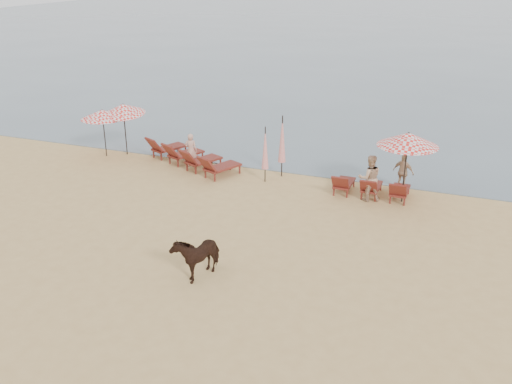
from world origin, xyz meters
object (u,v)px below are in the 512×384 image
umbrella_open_right (408,139)px  umbrella_closed_left (282,139)px  lounger_cluster_left (190,156)px  lounger_cluster_right (371,187)px  umbrella_open_left_a (102,114)px  beachgoer_right_b (403,172)px  cow (197,254)px  beachgoer_right_a (370,178)px  umbrella_open_left_b (123,109)px  beachgoer_left (191,150)px  umbrella_closed_right (265,148)px

umbrella_open_right → umbrella_closed_left: size_ratio=1.04×
lounger_cluster_left → lounger_cluster_right: size_ratio=1.73×
umbrella_open_left_a → beachgoer_right_b: (13.34, 0.64, -1.23)m
umbrella_closed_left → cow: umbrella_closed_left is taller
cow → beachgoer_right_a: (3.56, 7.26, 0.23)m
umbrella_open_left_a → lounger_cluster_right: bearing=10.9°
umbrella_open_left_b → beachgoer_right_b: size_ratio=1.68×
lounger_cluster_left → umbrella_open_right: bearing=20.4°
umbrella_open_right → umbrella_closed_left: bearing=164.6°
umbrella_open_right → beachgoer_right_b: (-0.17, 1.22, -1.69)m
beachgoer_right_a → umbrella_open_left_a: bearing=-27.7°
umbrella_open_left_a → umbrella_open_left_b: size_ratio=0.88×
lounger_cluster_right → umbrella_closed_left: umbrella_closed_left is taller
cow → umbrella_open_left_b: bearing=146.4°
cow → beachgoer_right_b: (4.60, 8.79, 0.08)m
lounger_cluster_right → beachgoer_right_a: beachgoer_right_a is taller
beachgoer_left → umbrella_closed_left: bearing=172.5°
lounger_cluster_right → umbrella_open_right: size_ratio=1.03×
umbrella_open_left_b → beachgoer_left: 3.89m
umbrella_closed_left → beachgoer_right_a: size_ratio=1.47×
lounger_cluster_right → umbrella_closed_left: (-3.89, 0.94, 1.18)m
lounger_cluster_right → umbrella_open_right: umbrella_open_right is taller
umbrella_open_left_b → umbrella_closed_right: bearing=-29.6°
umbrella_open_left_b → beachgoer_left: bearing=-28.9°
beachgoer_left → umbrella_closed_right: bearing=159.8°
beachgoer_right_b → beachgoer_left: bearing=22.5°
umbrella_open_left_b → umbrella_open_right: umbrella_open_right is taller
umbrella_open_left_a → beachgoer_right_b: size_ratio=1.48×
umbrella_closed_right → beachgoer_right_a: umbrella_closed_right is taller
umbrella_closed_left → cow: size_ratio=1.67×
umbrella_open_left_a → umbrella_open_left_b: 0.96m
umbrella_closed_left → beachgoer_right_b: umbrella_closed_left is taller
lounger_cluster_left → umbrella_closed_left: bearing=28.7°
lounger_cluster_left → lounger_cluster_right: (8.01, -0.63, -0.06)m
umbrella_open_right → umbrella_closed_left: 5.24m
umbrella_open_left_a → umbrella_closed_right: 8.02m
umbrella_open_left_a → umbrella_closed_right: size_ratio=0.95×
umbrella_closed_left → umbrella_open_left_b: bearing=178.7°
lounger_cluster_left → cow: cow is taller
umbrella_open_left_a → cow: umbrella_open_left_a is taller
umbrella_closed_right → lounger_cluster_left: bearing=171.7°
lounger_cluster_right → umbrella_open_left_b: bearing=174.7°
umbrella_open_right → lounger_cluster_left: bearing=171.2°
lounger_cluster_right → beachgoer_right_b: bearing=49.6°
beachgoer_left → beachgoer_right_b: size_ratio=1.01×
umbrella_closed_right → beachgoer_right_b: 5.51m
lounger_cluster_right → beachgoer_right_b: (1.03, 1.20, 0.32)m
lounger_cluster_right → umbrella_open_left_b: umbrella_open_left_b is taller
umbrella_open_left_b → umbrella_open_right: bearing=-26.7°
umbrella_closed_left → cow: (0.32, -8.52, -0.94)m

